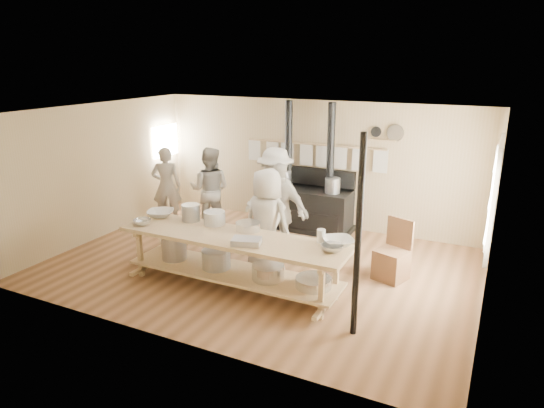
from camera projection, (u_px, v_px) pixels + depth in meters
name	position (u px, v px, depth m)	size (l,w,h in m)	color
ground	(260.00, 266.00, 8.28)	(7.00, 7.00, 0.00)	brown
room_shell	(259.00, 173.00, 7.81)	(7.00, 7.00, 7.00)	tan
window_right	(495.00, 197.00, 6.90)	(0.09, 1.50, 1.65)	beige
left_opening	(165.00, 141.00, 10.99)	(0.00, 0.90, 0.90)	white
stove	(307.00, 204.00, 9.95)	(1.90, 0.75, 2.60)	black
towel_rail	(314.00, 152.00, 9.89)	(3.00, 0.04, 0.47)	tan
back_wall_shelf	(387.00, 135.00, 9.18)	(0.63, 0.14, 0.32)	tan
prep_table	(232.00, 256.00, 7.36)	(3.60, 0.90, 0.85)	tan
support_post	(358.00, 239.00, 5.88)	(0.08, 0.08, 2.60)	black
cook_far_left	(166.00, 186.00, 10.15)	(0.60, 0.40, 1.66)	#BCB4A7
cook_left	(210.00, 190.00, 9.74)	(0.84, 0.65, 1.73)	#BCB4A7
cook_center	(267.00, 222.00, 7.79)	(0.86, 0.56, 1.75)	#BCB4A7
cook_right	(280.00, 213.00, 8.29)	(1.01, 0.42, 1.73)	#BCB4A7
cook_by_window	(275.00, 198.00, 8.94)	(1.20, 0.69, 1.86)	#BCB4A7
chair	(392.00, 262.00, 7.72)	(0.58, 0.58, 0.98)	brown
bowl_white_a	(160.00, 213.00, 8.12)	(0.43, 0.43, 0.11)	white
bowl_steel_a	(142.00, 222.00, 7.73)	(0.28, 0.28, 0.09)	silver
bowl_white_b	(338.00, 242.00, 6.88)	(0.43, 0.43, 0.11)	white
bowl_steel_b	(332.00, 248.00, 6.66)	(0.31, 0.31, 0.10)	silver
roasting_pan	(246.00, 241.00, 6.91)	(0.41, 0.27, 0.09)	#B2B2B7
mixing_bowl_large	(248.00, 226.00, 7.49)	(0.39, 0.39, 0.12)	silver
bucket_galv	(191.00, 213.00, 7.90)	(0.30, 0.30, 0.27)	gray
deep_bowl_enamel	(215.00, 218.00, 7.73)	(0.34, 0.34, 0.21)	white
pitcher	(321.00, 236.00, 6.97)	(0.13, 0.13, 0.20)	white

